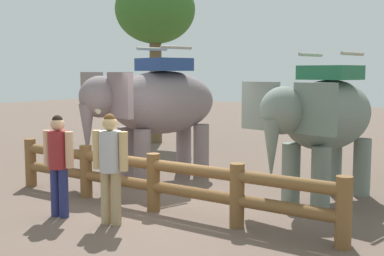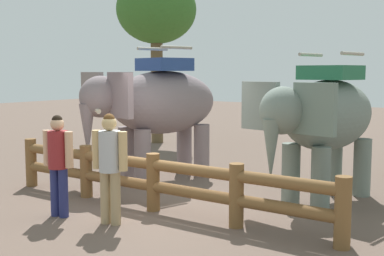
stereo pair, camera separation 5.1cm
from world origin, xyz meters
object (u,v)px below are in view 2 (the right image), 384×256
tree_far_left (156,12)px  elephant_center (323,119)px  tourist_woman_in_black (110,161)px  tourist_man_in_blue (58,158)px  log_fence (153,178)px  elephant_near_left (156,105)px

tree_far_left → elephant_center: bearing=-31.1°
tourist_woman_in_black → tourist_man_in_blue: bearing=-170.2°
log_fence → tourist_man_in_blue: bearing=-131.8°
elephant_center → tourist_woman_in_black: elephant_center is taller
elephant_near_left → tourist_man_in_blue: 3.51m
elephant_near_left → elephant_center: size_ratio=1.08×
elephant_center → tree_far_left: bearing=148.9°
tourist_man_in_blue → tree_far_left: size_ratio=0.30×
log_fence → elephant_near_left: size_ratio=1.96×
tree_far_left → tourist_man_in_blue: bearing=-61.9°
log_fence → elephant_near_left: 2.94m
tourist_man_in_blue → tree_far_left: bearing=118.1°
elephant_center → tourist_woman_in_black: size_ratio=1.86×
log_fence → tourist_man_in_blue: size_ratio=4.06×
tourist_man_in_blue → tree_far_left: (-4.44, 8.31, 3.53)m
elephant_center → tourist_man_in_blue: elephant_center is taller
elephant_near_left → tree_far_left: size_ratio=0.63×
log_fence → elephant_near_left: elephant_near_left is taller
tourist_woman_in_black → elephant_center: bearing=55.6°
tourist_man_in_blue → tree_far_left: tree_far_left is taller
log_fence → elephant_center: elephant_center is taller
log_fence → tree_far_left: tree_far_left is taller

